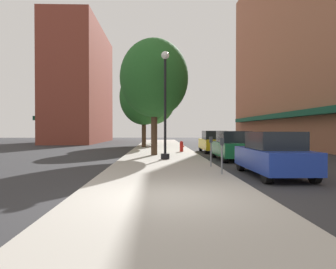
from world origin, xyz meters
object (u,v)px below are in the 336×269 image
Objects in this scene: parking_meter_far at (211,148)px; tree_far at (153,99)px; tree_mid at (154,78)px; car_blue at (273,155)px; tree_near at (144,97)px; car_green at (233,146)px; fire_hydrant at (182,146)px; parking_meter_near at (222,151)px; car_yellow at (214,142)px; lamppost at (165,103)px.

parking_meter_far is 0.16× the size of tree_far.
car_blue is at bearing -62.52° from tree_mid.
tree_near reaches higher than car_green.
tree_far is 1.90× the size of car_green.
car_green is (2.54, -5.37, 0.29)m from fire_hydrant.
fire_hydrant is 0.11× the size of tree_near.
parking_meter_near is 1.00× the size of parking_meter_far.
car_blue is (4.82, -25.40, -4.52)m from tree_far.
tree_mid is 1.73× the size of car_yellow.
parking_meter_far is 0.30× the size of car_blue.
car_blue is at bearing -91.58° from car_yellow.
tree_mid is at bearing -83.37° from tree_near.
parking_meter_far is (1.93, -3.56, -2.25)m from lamppost.
tree_near is 0.89× the size of tree_far.
car_green is (3.88, 0.58, -2.39)m from lamppost.
tree_mid is at bearing -88.97° from tree_far.
tree_far is (-0.94, 19.66, 2.13)m from lamppost.
tree_mid is 6.62m from car_green.
car_yellow is at bearing 60.39° from lamppost.
car_blue and car_yellow have the same top height.
parking_meter_near is 26.13m from tree_far.
tree_near is at bearing -96.15° from tree_far.
fire_hydrant is at bearing -162.74° from car_yellow.
car_green is at bearing -27.60° from tree_mid.
car_green is (4.82, -19.08, -4.52)m from tree_far.
parking_meter_near is at bearing -100.28° from car_yellow.
car_yellow is (4.82, -12.84, -4.52)m from tree_far.
tree_far is at bearing 97.04° from parking_meter_far.
tree_far reaches higher than car_yellow.
parking_meter_near is 0.30× the size of car_yellow.
car_yellow is at bearing 81.31° from parking_meter_near.
tree_mid is (1.09, -9.38, 0.25)m from tree_near.
parking_meter_far is at bearing -68.47° from tree_mid.
car_green is (4.52, -2.36, -4.22)m from tree_mid.
tree_mid is (-2.57, 8.88, 4.08)m from parking_meter_near.
tree_near is at bearing 101.33° from parking_meter_near.
car_blue is at bearing -48.13° from parking_meter_far.
fire_hydrant is 14.71m from tree_far.
car_yellow is (1.95, 10.38, -0.14)m from parking_meter_far.
parking_meter_far is at bearing -102.22° from car_yellow.
tree_far is at bearing 108.98° from car_yellow.
parking_meter_far is at bearing 90.00° from parking_meter_near.
tree_far reaches higher than parking_meter_near.
parking_meter_near is 0.18× the size of tree_near.
lamppost is at bearing -82.00° from tree_near.
parking_meter_far is 0.18× the size of tree_near.
car_green reaches higher than parking_meter_far.
tree_mid reaches higher than parking_meter_far.
tree_near is 9.45m from tree_mid.
tree_mid is at bearing -123.35° from fire_hydrant.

